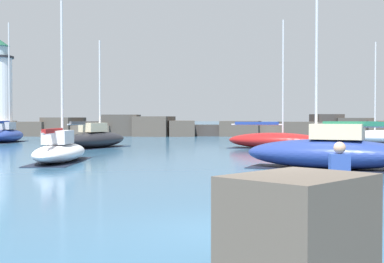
{
  "coord_description": "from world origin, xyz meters",
  "views": [
    {
      "loc": [
        -1.02,
        -10.01,
        2.16
      ],
      "look_at": [
        -0.88,
        29.33,
        1.14
      ],
      "focal_mm": 50.0,
      "sensor_mm": 36.0,
      "label": 1
    }
  ],
  "objects_px": {
    "sailboat_moored_7": "(327,152)",
    "sailboat_moored_3": "(58,151)",
    "sailboat_moored_1": "(379,137)",
    "sailboat_moored_4": "(273,140)",
    "sailboat_moored_0": "(94,139)",
    "person_on_rocks": "(337,182)",
    "sailboat_moored_5": "(6,134)"
  },
  "relations": [
    {
      "from": "sailboat_moored_0",
      "to": "person_on_rocks",
      "type": "distance_m",
      "value": 29.72
    },
    {
      "from": "sailboat_moored_0",
      "to": "person_on_rocks",
      "type": "relative_size",
      "value": 4.5
    },
    {
      "from": "sailboat_moored_0",
      "to": "sailboat_moored_3",
      "type": "xyz_separation_m",
      "value": [
        0.44,
        -12.13,
        -0.11
      ]
    },
    {
      "from": "sailboat_moored_3",
      "to": "sailboat_moored_7",
      "type": "relative_size",
      "value": 0.87
    },
    {
      "from": "sailboat_moored_7",
      "to": "sailboat_moored_3",
      "type": "bearing_deg",
      "value": 164.05
    },
    {
      "from": "sailboat_moored_4",
      "to": "sailboat_moored_1",
      "type": "bearing_deg",
      "value": 35.15
    },
    {
      "from": "sailboat_moored_0",
      "to": "sailboat_moored_1",
      "type": "bearing_deg",
      "value": 14.86
    },
    {
      "from": "sailboat_moored_4",
      "to": "sailboat_moored_5",
      "type": "bearing_deg",
      "value": 156.57
    },
    {
      "from": "sailboat_moored_0",
      "to": "sailboat_moored_1",
      "type": "height_order",
      "value": "sailboat_moored_1"
    },
    {
      "from": "sailboat_moored_1",
      "to": "sailboat_moored_7",
      "type": "height_order",
      "value": "sailboat_moored_7"
    },
    {
      "from": "sailboat_moored_3",
      "to": "sailboat_moored_7",
      "type": "xyz_separation_m",
      "value": [
        12.21,
        -3.49,
        0.16
      ]
    },
    {
      "from": "sailboat_moored_4",
      "to": "person_on_rocks",
      "type": "bearing_deg",
      "value": -96.42
    },
    {
      "from": "sailboat_moored_7",
      "to": "person_on_rocks",
      "type": "distance_m",
      "value": 12.86
    },
    {
      "from": "sailboat_moored_7",
      "to": "sailboat_moored_0",
      "type": "bearing_deg",
      "value": 129.0
    },
    {
      "from": "sailboat_moored_5",
      "to": "person_on_rocks",
      "type": "relative_size",
      "value": 6.13
    },
    {
      "from": "sailboat_moored_3",
      "to": "person_on_rocks",
      "type": "relative_size",
      "value": 4.62
    },
    {
      "from": "sailboat_moored_5",
      "to": "sailboat_moored_7",
      "type": "height_order",
      "value": "sailboat_moored_5"
    },
    {
      "from": "sailboat_moored_3",
      "to": "person_on_rocks",
      "type": "xyz_separation_m",
      "value": [
        9.18,
        -15.98,
        0.4
      ]
    },
    {
      "from": "sailboat_moored_0",
      "to": "sailboat_moored_1",
      "type": "distance_m",
      "value": 23.24
    },
    {
      "from": "sailboat_moored_0",
      "to": "sailboat_moored_5",
      "type": "distance_m",
      "value": 12.59
    },
    {
      "from": "sailboat_moored_1",
      "to": "sailboat_moored_7",
      "type": "relative_size",
      "value": 0.92
    },
    {
      "from": "sailboat_moored_0",
      "to": "sailboat_moored_4",
      "type": "distance_m",
      "value": 12.71
    },
    {
      "from": "sailboat_moored_3",
      "to": "sailboat_moored_5",
      "type": "xyz_separation_m",
      "value": [
        -9.68,
        20.7,
        0.13
      ]
    },
    {
      "from": "sailboat_moored_1",
      "to": "sailboat_moored_7",
      "type": "xyz_separation_m",
      "value": [
        -9.81,
        -21.58,
        0.13
      ]
    },
    {
      "from": "person_on_rocks",
      "to": "sailboat_moored_1",
      "type": "bearing_deg",
      "value": 69.36
    },
    {
      "from": "sailboat_moored_0",
      "to": "person_on_rocks",
      "type": "height_order",
      "value": "sailboat_moored_0"
    },
    {
      "from": "sailboat_moored_0",
      "to": "sailboat_moored_4",
      "type": "relative_size",
      "value": 0.87
    },
    {
      "from": "sailboat_moored_5",
      "to": "person_on_rocks",
      "type": "bearing_deg",
      "value": -62.8
    },
    {
      "from": "person_on_rocks",
      "to": "sailboat_moored_7",
      "type": "bearing_deg",
      "value": 76.36
    },
    {
      "from": "sailboat_moored_0",
      "to": "person_on_rocks",
      "type": "xyz_separation_m",
      "value": [
        9.62,
        -28.12,
        0.29
      ]
    },
    {
      "from": "sailboat_moored_0",
      "to": "person_on_rocks",
      "type": "bearing_deg",
      "value": -71.11
    },
    {
      "from": "sailboat_moored_1",
      "to": "sailboat_moored_4",
      "type": "height_order",
      "value": "sailboat_moored_4"
    }
  ]
}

